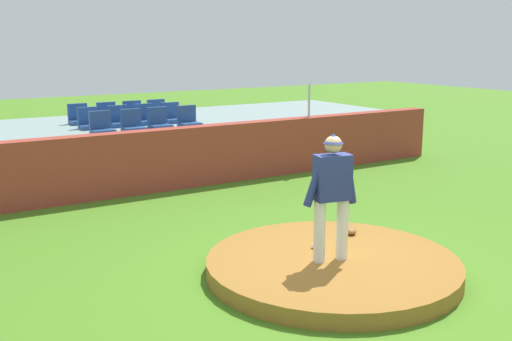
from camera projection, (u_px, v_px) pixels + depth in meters
The scene contains 20 objects.
ground_plane at pixel (332, 273), 8.68m from camera, with size 60.00×60.00×0.00m, color #487E1F.
pitchers_mound at pixel (332, 266), 8.65m from camera, with size 3.61×3.61×0.23m, color #9A6629.
pitcher at pixel (332, 188), 8.34m from camera, with size 0.82×0.36×1.80m.
baseball at pixel (314, 246), 9.03m from camera, with size 0.07×0.07×0.07m, color white.
fielding_glove at pixel (350, 230), 9.71m from camera, with size 0.30×0.20×0.11m, color brown.
brick_barrier at pixel (165, 159), 13.42m from camera, with size 15.77×0.40×1.36m, color #9F392C.
fence_post_right at pixel (309, 101), 15.24m from camera, with size 0.06×0.06×0.83m, color silver.
bleacher_platform at pixel (124, 146), 15.58m from camera, with size 15.25×4.23×1.22m, color gray.
stadium_chair_0 at pixel (102, 127), 13.53m from camera, with size 0.48×0.44×0.50m.
stadium_chair_1 at pixel (133, 124), 13.90m from camera, with size 0.48×0.44×0.50m.
stadium_chair_2 at pixel (159, 122), 14.29m from camera, with size 0.48×0.44×0.50m.
stadium_chair_3 at pixel (188, 120), 14.65m from camera, with size 0.48×0.44×0.50m.
stadium_chair_4 at pixel (89, 122), 14.28m from camera, with size 0.48×0.44×0.50m.
stadium_chair_5 at pixel (119, 120), 14.67m from camera, with size 0.48×0.44×0.50m.
stadium_chair_6 at pixel (145, 118), 15.04m from camera, with size 0.48×0.44×0.50m.
stadium_chair_7 at pixel (172, 116), 15.36m from camera, with size 0.48×0.44×0.50m.
stadium_chair_8 at pixel (79, 118), 15.07m from camera, with size 0.48×0.44×0.50m.
stadium_chair_9 at pixel (108, 116), 15.41m from camera, with size 0.48×0.44×0.50m.
stadium_chair_10 at pixel (134, 114), 15.77m from camera, with size 0.48×0.44×0.50m.
stadium_chair_11 at pixel (158, 113), 16.12m from camera, with size 0.48×0.44×0.50m.
Camera 1 is at (-5.25, -6.36, 3.27)m, focal length 42.60 mm.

